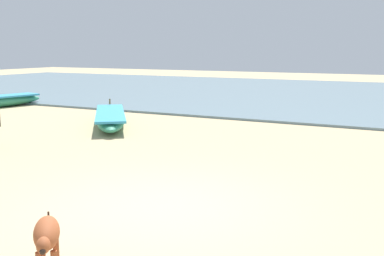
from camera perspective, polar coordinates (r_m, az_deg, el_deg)
The scene contains 4 objects.
ground at distance 7.26m, azimuth -4.07°, elevation -9.62°, with size 80.00×80.00×0.00m, color tan.
sea_water at distance 24.94m, azimuth 18.74°, elevation 3.76°, with size 60.00×20.00×0.08m, color slate.
fishing_boat_3 at distance 14.88m, azimuth -9.93°, elevation 1.20°, with size 3.43×4.13×0.63m.
calf_far_rust at distance 5.30m, azimuth -17.31°, elevation -12.47°, with size 0.74×0.82×0.61m.
Camera 1 is at (3.56, -5.86, 2.40)m, focal length 43.74 mm.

